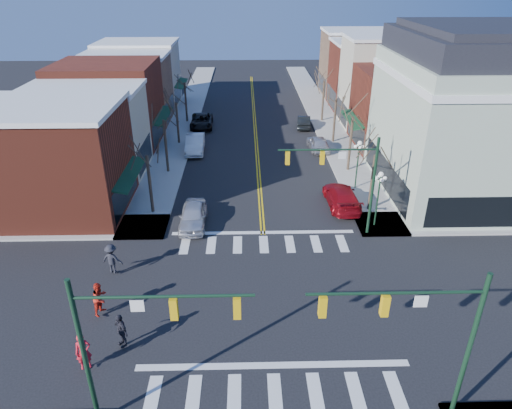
{
  "coord_description": "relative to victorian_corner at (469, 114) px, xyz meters",
  "views": [
    {
      "loc": [
        -1.18,
        -20.37,
        16.65
      ],
      "look_at": [
        -0.52,
        6.75,
        2.8
      ],
      "focal_mm": 32.0,
      "sensor_mm": 36.0,
      "label": 1
    }
  ],
  "objects": [
    {
      "name": "car_left_near",
      "position": [
        -21.57,
        -5.5,
        -5.86
      ],
      "size": [
        1.92,
        4.7,
        1.6
      ],
      "primitive_type": "imported",
      "rotation": [
        0.0,
        0.0,
        0.01
      ],
      "color": "silver",
      "rests_on": "ground"
    },
    {
      "name": "tree_left_b",
      "position": [
        -24.9,
        4.5,
        -4.14
      ],
      "size": [
        0.24,
        0.24,
        5.04
      ],
      "primitive_type": "cylinder",
      "color": "#382B21",
      "rests_on": "ground"
    },
    {
      "name": "pedestrian_red_b",
      "position": [
        -25.55,
        -15.27,
        -5.55
      ],
      "size": [
        0.99,
        1.12,
        1.92
      ],
      "primitive_type": "imported",
      "rotation": [
        0.0,
        0.0,
        1.24
      ],
      "color": "red",
      "rests_on": "sidewalk_left"
    },
    {
      "name": "traffic_mast_near_left",
      "position": [
        -22.05,
        -21.9,
        -1.95
      ],
      "size": [
        6.6,
        0.28,
        7.2
      ],
      "color": "#14331E",
      "rests_on": "ground"
    },
    {
      "name": "bldg_left_stucco_b",
      "position": [
        -32.0,
        29.0,
        -2.56
      ],
      "size": [
        10.0,
        8.0,
        8.2
      ],
      "primitive_type": "cube",
      "color": "#B9B299",
      "rests_on": "ground"
    },
    {
      "name": "tree_left_c",
      "position": [
        -24.9,
        12.5,
        -4.38
      ],
      "size": [
        0.24,
        0.24,
        4.55
      ],
      "primitive_type": "cylinder",
      "color": "#382B21",
      "rests_on": "ground"
    },
    {
      "name": "victorian_corner",
      "position": [
        0.0,
        0.0,
        0.0
      ],
      "size": [
        12.25,
        14.25,
        13.3
      ],
      "color": "#A9BAA1",
      "rests_on": "ground"
    },
    {
      "name": "bldg_left_tan",
      "position": [
        -32.0,
        21.25,
        -2.76
      ],
      "size": [
        10.0,
        7.5,
        7.8
      ],
      "primitive_type": "cube",
      "color": "#8C694D",
      "rests_on": "ground"
    },
    {
      "name": "car_left_mid",
      "position": [
        -22.9,
        10.03,
        -5.8
      ],
      "size": [
        2.0,
        5.27,
        1.72
      ],
      "primitive_type": "imported",
      "rotation": [
        0.0,
        0.0,
        0.04
      ],
      "color": "silver",
      "rests_on": "ground"
    },
    {
      "name": "tree_left_d",
      "position": [
        -24.9,
        20.5,
        -4.21
      ],
      "size": [
        0.24,
        0.24,
        4.9
      ],
      "primitive_type": "cylinder",
      "color": "#382B21",
      "rests_on": "ground"
    },
    {
      "name": "bldg_left_stucco_a",
      "position": [
        -32.0,
        5.0,
        -2.91
      ],
      "size": [
        10.0,
        7.0,
        7.5
      ],
      "primitive_type": "cube",
      "color": "#B9B299",
      "rests_on": "ground"
    },
    {
      "name": "tree_left_a",
      "position": [
        -24.9,
        -3.5,
        -4.28
      ],
      "size": [
        0.24,
        0.24,
        4.76
      ],
      "primitive_type": "cylinder",
      "color": "#382B21",
      "rests_on": "ground"
    },
    {
      "name": "lamppost_corner",
      "position": [
        -8.3,
        -6.0,
        -3.7
      ],
      "size": [
        0.36,
        0.36,
        4.33
      ],
      "color": "#14331E",
      "rests_on": "ground"
    },
    {
      "name": "car_left_far",
      "position": [
        -22.9,
        18.35,
        -5.89
      ],
      "size": [
        2.69,
        5.58,
        1.53
      ],
      "primitive_type": "imported",
      "rotation": [
        0.0,
        0.0,
        0.03
      ],
      "color": "black",
      "rests_on": "ground"
    },
    {
      "name": "car_right_far",
      "position": [
        -10.68,
        18.04,
        -5.95
      ],
      "size": [
        1.97,
        4.45,
        1.42
      ],
      "primitive_type": "imported",
      "rotation": [
        0.0,
        0.0,
        3.03
      ],
      "color": "black",
      "rests_on": "ground"
    },
    {
      "name": "bldg_right_brick_a",
      "position": [
        -1.0,
        11.25,
        -2.66
      ],
      "size": [
        10.0,
        8.5,
        8.0
      ],
      "primitive_type": "cube",
      "color": "maroon",
      "rests_on": "ground"
    },
    {
      "name": "bldg_right_tan",
      "position": [
        -1.0,
        34.5,
        -2.16
      ],
      "size": [
        10.0,
        8.0,
        9.0
      ],
      "primitive_type": "cube",
      "color": "#8C694D",
      "rests_on": "ground"
    },
    {
      "name": "traffic_mast_far_right",
      "position": [
        -10.95,
        -7.1,
        -1.95
      ],
      "size": [
        6.6,
        0.28,
        7.2
      ],
      "color": "#14331E",
      "rests_on": "ground"
    },
    {
      "name": "bldg_right_stucco",
      "position": [
        -1.0,
        19.0,
        -1.66
      ],
      "size": [
        10.0,
        7.0,
        10.0
      ],
      "primitive_type": "cube",
      "color": "#B9B299",
      "rests_on": "ground"
    },
    {
      "name": "pedestrian_dark_b",
      "position": [
        -25.88,
        -11.52,
        -5.53
      ],
      "size": [
        1.38,
        0.96,
        1.96
      ],
      "primitive_type": "imported",
      "rotation": [
        0.0,
        0.0,
        2.95
      ],
      "color": "black",
      "rests_on": "sidewalk_left"
    },
    {
      "name": "bldg_right_brick_b",
      "position": [
        -1.0,
        26.5,
        -2.41
      ],
      "size": [
        10.0,
        8.0,
        8.5
      ],
      "primitive_type": "cube",
      "color": "maroon",
      "rests_on": "ground"
    },
    {
      "name": "ground",
      "position": [
        -16.5,
        -14.5,
        -6.66
      ],
      "size": [
        160.0,
        160.0,
        0.0
      ],
      "primitive_type": "plane",
      "color": "black",
      "rests_on": "ground"
    },
    {
      "name": "tree_right_d",
      "position": [
        -8.1,
        20.5,
        -4.17
      ],
      "size": [
        0.24,
        0.24,
        4.97
      ],
      "primitive_type": "cylinder",
      "color": "#382B21",
      "rests_on": "ground"
    },
    {
      "name": "tree_right_b",
      "position": [
        -8.1,
        4.5,
        -4.07
      ],
      "size": [
        0.24,
        0.24,
        5.18
      ],
      "primitive_type": "cylinder",
      "color": "#382B21",
      "rests_on": "ground"
    },
    {
      "name": "bldg_left_brick_a",
      "position": [
        -32.0,
        -2.75,
        -2.66
      ],
      "size": [
        10.0,
        8.5,
        8.0
      ],
      "primitive_type": "cube",
      "color": "maroon",
      "rests_on": "ground"
    },
    {
      "name": "sidewalk_right",
      "position": [
        -7.75,
        5.5,
        -6.58
      ],
      "size": [
        3.5,
        70.0,
        0.15
      ],
      "primitive_type": "cube",
      "color": "#9E9B93",
      "rests_on": "ground"
    },
    {
      "name": "pedestrian_dark_a",
      "position": [
        -23.86,
        -17.71,
        -5.57
      ],
      "size": [
        1.07,
        1.12,
        1.87
      ],
      "primitive_type": "imported",
      "rotation": [
        0.0,
        0.0,
        -0.83
      ],
      "color": "black",
      "rests_on": "sidewalk_left"
    },
    {
      "name": "bldg_left_brick_b",
      "position": [
        -32.0,
        13.0,
        -2.41
      ],
      "size": [
        10.0,
        9.0,
        8.5
      ],
      "primitive_type": "cube",
      "color": "maroon",
      "rests_on": "ground"
    },
    {
      "name": "sidewalk_left",
      "position": [
        -25.25,
        5.5,
        -6.58
      ],
      "size": [
        3.5,
        70.0,
        0.15
      ],
      "primitive_type": "cube",
      "color": "#9E9B93",
      "rests_on": "ground"
    },
    {
      "name": "car_right_mid",
      "position": [
        -10.1,
        10.16,
        -5.89
      ],
      "size": [
        2.11,
        4.62,
        1.54
      ],
      "primitive_type": "imported",
      "rotation": [
        0.0,
        0.0,
        3.21
      ],
      "color": "#B8B7BC",
      "rests_on": "ground"
    },
    {
      "name": "tree_right_a",
      "position": [
        -8.1,
        -3.5,
        -4.35
      ],
      "size": [
        0.24,
        0.24,
        4.62
      ],
      "primitive_type": "cylinder",
      "color": "#382B21",
      "rests_on": "ground"
    },
    {
      "name": "lamppost_midblock",
      "position": [
        -8.3,
        0.5,
        -3.7
      ],
      "size": [
        0.36,
        0.36,
        4.33
      ],
      "color": "#14331E",
      "rests_on": "ground"
    },
    {
      "name": "pedestrian_red_a",
      "position": [
        -25.24,
        -19.12,
        -5.55
      ],
      "size": [
        0.82,
        0.69,
        1.91
      ],
      "primitive_type": "imported",
      "rotation": [
        0.0,
        0.0,
        0.39
      ],
      "color": "red",
      "rests_on": "sidewalk_left"
    },
    {
      "name": "tree_right_c",
      "position": [
        -8.1,
        12.5,
        -4.24
      ],
      "size": [
        0.24,
        0.24,
        4.83
      ],
      "primitive_type": "cylinder",
      "color": "#382B21",
      "rests_on": "ground"
    },
    {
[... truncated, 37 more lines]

